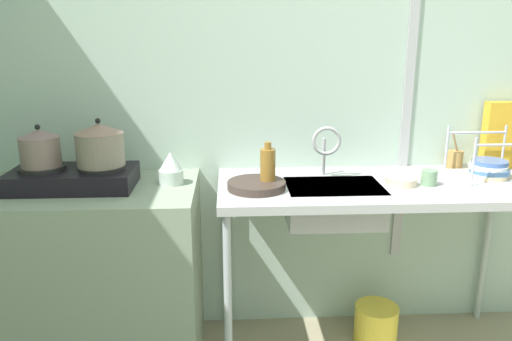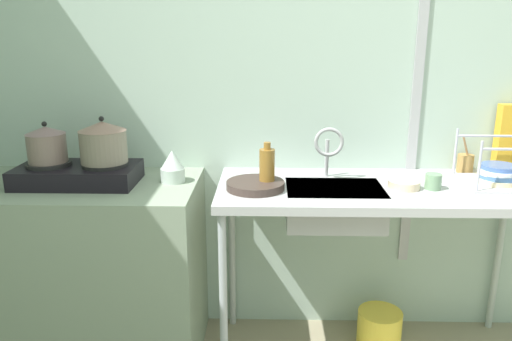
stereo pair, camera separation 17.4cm
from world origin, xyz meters
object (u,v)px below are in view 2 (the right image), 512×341
Objects in this scene: cup_by_rack at (433,182)px; bottle_by_sink at (267,168)px; sink_basin at (334,205)px; frying_pan at (255,185)px; stove at (78,174)px; bucket_on_floor at (379,329)px; dish_rack at (497,176)px; pot_on_right_burner at (103,142)px; small_bowl_on_drainboard at (404,184)px; faucet at (329,145)px; percolator at (172,167)px; pot_on_left_burner at (47,144)px; utensil_jar at (465,163)px.

bottle_by_sink is (-0.76, 0.00, 0.06)m from cup_by_rack.
frying_pan is at bearing -175.03° from sink_basin.
bottle_by_sink is at bearing -2.82° from stove.
bottle_by_sink is 1.09m from bucket_on_floor.
dish_rack reaches higher than bottle_by_sink.
small_bowl_on_drainboard is (1.39, -0.03, -0.19)m from pot_on_right_burner.
sink_basin is at bearing -160.60° from bucket_on_floor.
small_bowl_on_drainboard is at bearing -22.50° from faucet.
bucket_on_floor is at bearing 10.55° from bottle_by_sink.
cup_by_rack is at bearing -4.06° from percolator.
small_bowl_on_drainboard is (-0.13, 0.01, -0.02)m from cup_by_rack.
dish_rack is at bearing -3.77° from bucket_on_floor.
pot_on_left_burner is 0.27m from pot_on_right_burner.
stove is at bearing 178.49° from sink_basin.
utensil_jar reaches higher than sink_basin.
bottle_by_sink is 1.10× the size of utensil_jar.
faucet is (1.33, 0.11, -0.02)m from pot_on_left_burner.
dish_rack is 0.46m from small_bowl_on_drainboard.
dish_rack is 1.09m from bottle_by_sink.
frying_pan is (0.71, -0.06, -0.19)m from pot_on_right_burner.
sink_basin is at bearing -82.15° from faucet.
bucket_on_floor is at bearing 19.40° from sink_basin.
faucet is 0.97× the size of frying_pan.
sink_basin is 0.38m from frying_pan.
cup_by_rack is 0.38× the size of utensil_jar.
percolator reaches higher than cup_by_rack.
frying_pan is 0.69m from small_bowl_on_drainboard.
percolator is at bearing 176.10° from small_bowl_on_drainboard.
dish_rack is 1.48× the size of bottle_by_sink.
small_bowl_on_drainboard reaches higher than bucket_on_floor.
pot_on_left_burner is 0.59m from percolator.
pot_on_left_burner is at bearing 176.26° from frying_pan.
dish_rack is at bearing 1.07° from pot_on_right_burner.
cup_by_rack reaches higher than small_bowl_on_drainboard.
faucet is (0.75, 0.07, 0.10)m from percolator.
bottle_by_sink is (-0.31, -0.01, 0.18)m from sink_basin.
small_bowl_on_drainboard is at bearing -3.90° from percolator.
pot_on_left_burner is at bearing -175.96° from percolator.
small_bowl_on_drainboard is at bearing -1.24° from stove.
stove is 2.43× the size of bucket_on_floor.
bottle_by_sink is (-0.63, -0.01, 0.08)m from small_bowl_on_drainboard.
frying_pan is 3.63× the size of cup_by_rack.
utensil_jar is 0.86× the size of bucket_on_floor.
bottle_by_sink reaches higher than stove.
pot_on_left_burner reaches higher than bucket_on_floor.
frying_pan is 1.14m from dish_rack.
frying_pan is 1.06m from bucket_on_floor.
pot_on_left_burner is 1.32× the size of small_bowl_on_drainboard.
stove is 2.15× the size of faucet.
pot_on_right_burner is at bearing 0.00° from pot_on_left_burner.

